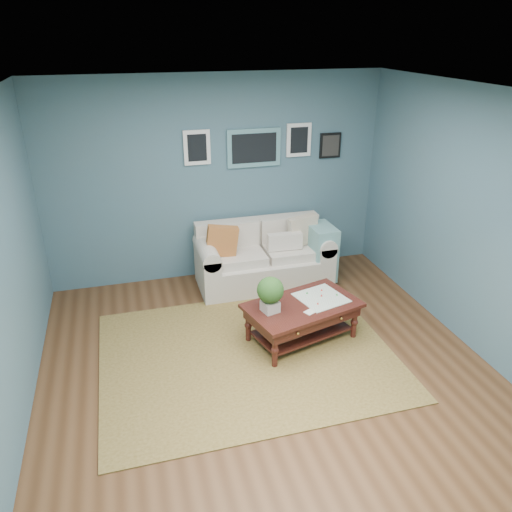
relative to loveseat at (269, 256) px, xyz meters
name	(u,v)px	position (x,y,z in m)	size (l,w,h in m)	color
room_shell	(273,252)	(-0.57, -1.97, 0.98)	(5.00, 5.02, 2.70)	brown
area_rug	(247,354)	(-0.72, -1.57, -0.37)	(3.04, 2.43, 0.01)	brown
loveseat	(269,256)	(0.00, 0.00, 0.00)	(1.81, 0.82, 0.93)	beige
coffee_table	(297,311)	(-0.12, -1.45, 0.00)	(1.35, 1.00, 0.85)	black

